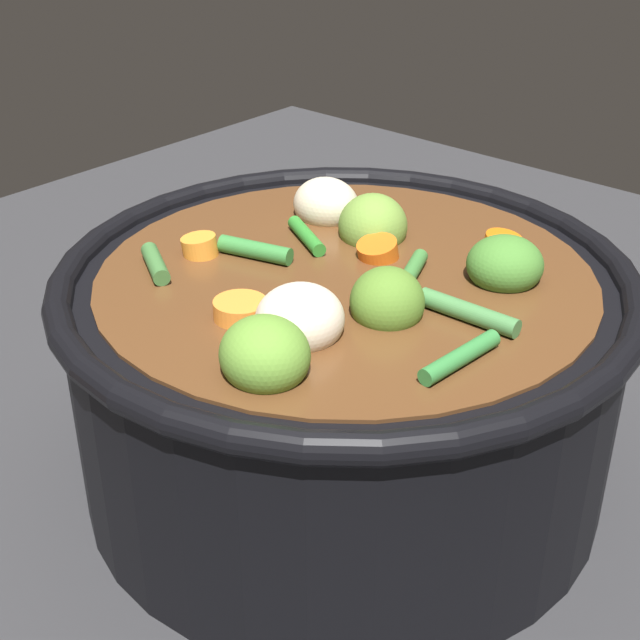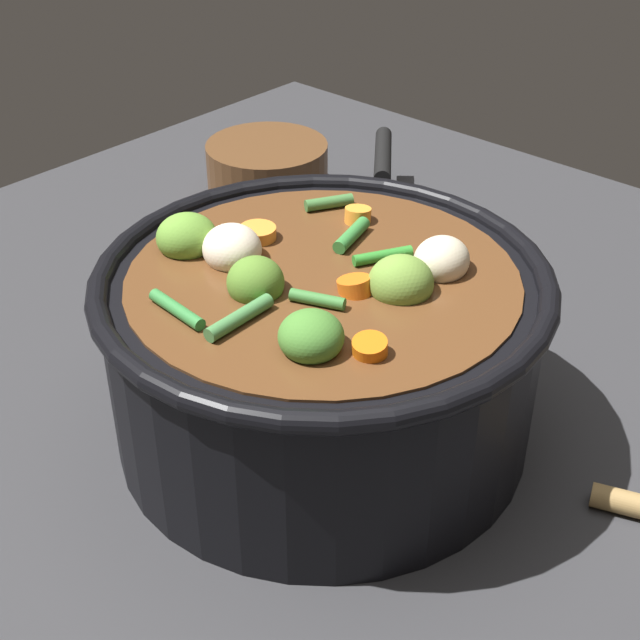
% 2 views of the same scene
% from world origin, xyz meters
% --- Properties ---
extents(ground_plane, '(1.10, 1.10, 0.00)m').
position_xyz_m(ground_plane, '(0.00, 0.00, 0.00)').
color(ground_plane, '#2D2D30').
extents(cooking_pot, '(0.31, 0.31, 0.16)m').
position_xyz_m(cooking_pot, '(0.00, -0.00, 0.07)').
color(cooking_pot, black).
rests_on(cooking_pot, ground_plane).
extents(wooden_spoon, '(0.22, 0.25, 0.02)m').
position_xyz_m(wooden_spoon, '(-0.17, 0.28, 0.01)').
color(wooden_spoon, '#9A7845').
rests_on(wooden_spoon, ground_plane).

